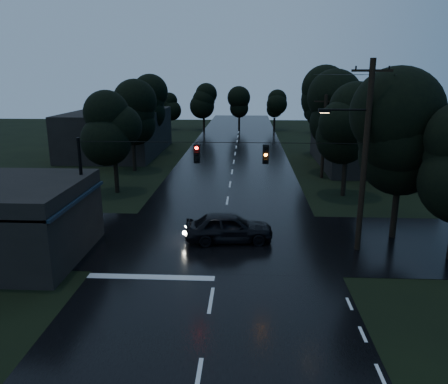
{
  "coord_description": "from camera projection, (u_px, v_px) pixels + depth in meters",
  "views": [
    {
      "loc": [
        1.43,
        -11.5,
        9.24
      ],
      "look_at": [
        0.1,
        13.41,
        2.48
      ],
      "focal_mm": 35.0,
      "sensor_mm": 36.0,
      "label": 1
    }
  ],
  "objects": [
    {
      "name": "building_far_right",
      "position": [
        369.0,
        144.0,
        45.05
      ],
      "size": [
        10.0,
        14.0,
        4.4
      ],
      "primitive_type": "cube",
      "color": "black",
      "rests_on": "ground"
    },
    {
      "name": "cross_street",
      "position": [
        221.0,
        240.0,
        25.14
      ],
      "size": [
        60.0,
        9.0,
        0.02
      ],
      "primitive_type": "cube",
      "color": "black",
      "rests_on": "ground"
    },
    {
      "name": "ground",
      "position": [
        198.0,
        381.0,
        13.58
      ],
      "size": [
        160.0,
        160.0,
        0.0
      ],
      "primitive_type": "plane",
      "color": "black",
      "rests_on": "ground"
    },
    {
      "name": "tree_right_a",
      "position": [
        348.0,
        124.0,
        32.84
      ],
      "size": [
        4.2,
        4.2,
        8.85
      ],
      "color": "black",
      "rests_on": "ground"
    },
    {
      "name": "main_road",
      "position": [
        232.0,
        172.0,
        42.49
      ],
      "size": [
        12.0,
        120.0,
        0.02
      ],
      "primitive_type": "cube",
      "color": "black",
      "rests_on": "ground"
    },
    {
      "name": "tree_left_a",
      "position": [
        113.0,
        127.0,
        33.87
      ],
      "size": [
        3.92,
        3.92,
        8.26
      ],
      "color": "black",
      "rests_on": "ground"
    },
    {
      "name": "span_signals",
      "position": [
        230.0,
        153.0,
        22.77
      ],
      "size": [
        15.0,
        0.37,
        1.12
      ],
      "color": "black",
      "rests_on": "ground"
    },
    {
      "name": "utility_pole_far",
      "position": [
        324.0,
        136.0,
        39.12
      ],
      "size": [
        2.0,
        0.3,
        7.5
      ],
      "color": "black",
      "rests_on": "ground"
    },
    {
      "name": "tree_corner_near",
      "position": [
        403.0,
        135.0,
        24.02
      ],
      "size": [
        4.48,
        4.48,
        9.44
      ],
      "color": "black",
      "rests_on": "ground"
    },
    {
      "name": "tree_right_c",
      "position": [
        324.0,
        100.0,
        49.93
      ],
      "size": [
        4.76,
        4.76,
        10.03
      ],
      "color": "black",
      "rests_on": "ground"
    },
    {
      "name": "tree_right_b",
      "position": [
        336.0,
        110.0,
        40.42
      ],
      "size": [
        4.48,
        4.48,
        9.44
      ],
      "color": "black",
      "rests_on": "ground"
    },
    {
      "name": "car",
      "position": [
        229.0,
        227.0,
        24.73
      ],
      "size": [
        5.14,
        2.47,
        1.69
      ],
      "primitive_type": "imported",
      "rotation": [
        0.0,
        0.0,
        1.67
      ],
      "color": "black",
      "rests_on": "ground"
    },
    {
      "name": "utility_pole_main",
      "position": [
        363.0,
        154.0,
        22.42
      ],
      "size": [
        3.5,
        0.3,
        10.0
      ],
      "color": "black",
      "rests_on": "ground"
    },
    {
      "name": "tree_left_b",
      "position": [
        132.0,
        113.0,
        41.51
      ],
      "size": [
        4.2,
        4.2,
        8.85
      ],
      "color": "black",
      "rests_on": "ground"
    },
    {
      "name": "building_far_left",
      "position": [
        118.0,
        132.0,
        52.2
      ],
      "size": [
        10.0,
        16.0,
        5.0
      ],
      "primitive_type": "cube",
      "color": "black",
      "rests_on": "ground"
    },
    {
      "name": "tree_left_c",
      "position": [
        148.0,
        103.0,
        51.09
      ],
      "size": [
        4.48,
        4.48,
        9.44
      ],
      "color": "black",
      "rests_on": "ground"
    },
    {
      "name": "anchor_pole_left",
      "position": [
        83.0,
        192.0,
        23.78
      ],
      "size": [
        0.18,
        0.18,
        6.0
      ],
      "primitive_type": "cylinder",
      "color": "black",
      "rests_on": "ground"
    }
  ]
}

